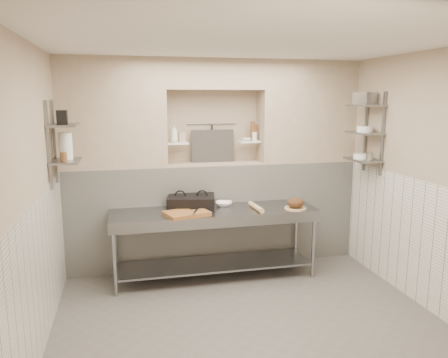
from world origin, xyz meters
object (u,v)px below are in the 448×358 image
object	(u,v)px
prep_table	(215,230)
cutting_board	(187,213)
rolling_pin	(256,207)
jug_left	(66,146)
bowl_alcove	(247,140)
bottle_soap	(174,134)
panini_press	(191,202)
mixing_bowl	(224,204)
bread_loaf	(295,203)

from	to	relation	value
prep_table	cutting_board	xyz separation A→B (m)	(-0.38, -0.16, 0.28)
rolling_pin	jug_left	world-z (taller)	jug_left
bowl_alcove	bottle_soap	bearing A→B (deg)	-179.33
prep_table	panini_press	distance (m)	0.47
prep_table	bowl_alcove	world-z (taller)	bowl_alcove
prep_table	bottle_soap	distance (m)	1.37
prep_table	panini_press	world-z (taller)	panini_press
mixing_bowl	bowl_alcove	bearing A→B (deg)	39.53
bread_loaf	bowl_alcove	xyz separation A→B (m)	(-0.45, 0.70, 0.75)
bowl_alcove	jug_left	world-z (taller)	jug_left
cutting_board	mixing_bowl	world-z (taller)	mixing_bowl
prep_table	cutting_board	world-z (taller)	cutting_board
bowl_alcove	panini_press	bearing A→B (deg)	-156.83
panini_press	mixing_bowl	bearing A→B (deg)	14.32
cutting_board	bottle_soap	world-z (taller)	bottle_soap
mixing_bowl	bottle_soap	distance (m)	1.13
bowl_alcove	jug_left	distance (m)	2.37
prep_table	panini_press	bearing A→B (deg)	146.90
mixing_bowl	bread_loaf	size ratio (longest dim) A/B	1.02
mixing_bowl	rolling_pin	bearing A→B (deg)	-38.67
cutting_board	bread_loaf	distance (m)	1.40
prep_table	bottle_soap	xyz separation A→B (m)	(-0.43, 0.52, 1.19)
cutting_board	bread_loaf	bearing A→B (deg)	-0.30
mixing_bowl	bowl_alcove	size ratio (longest dim) A/B	1.75
panini_press	cutting_board	distance (m)	0.35
prep_table	bread_loaf	xyz separation A→B (m)	(1.02, -0.16, 0.34)
bread_loaf	bowl_alcove	bearing A→B (deg)	123.10
bread_loaf	bottle_soap	bearing A→B (deg)	154.77
prep_table	cutting_board	bearing A→B (deg)	-157.54
panini_press	bowl_alcove	size ratio (longest dim) A/B	5.32
bread_loaf	jug_left	distance (m)	2.86
prep_table	rolling_pin	distance (m)	0.60
rolling_pin	bowl_alcove	xyz separation A→B (m)	(0.05, 0.61, 0.80)
cutting_board	mixing_bowl	distance (m)	0.65
panini_press	rolling_pin	distance (m)	0.83
bottle_soap	jug_left	size ratio (longest dim) A/B	0.80
prep_table	jug_left	size ratio (longest dim) A/B	8.72
rolling_pin	jug_left	bearing A→B (deg)	179.44
panini_press	mixing_bowl	distance (m)	0.44
bread_loaf	bottle_soap	world-z (taller)	bottle_soap
prep_table	mixing_bowl	world-z (taller)	mixing_bowl
jug_left	bowl_alcove	bearing A→B (deg)	14.49
jug_left	cutting_board	bearing A→B (deg)	-4.09
prep_table	bread_loaf	bearing A→B (deg)	-9.06
rolling_pin	bowl_alcove	world-z (taller)	bowl_alcove
bottle_soap	jug_left	distance (m)	1.42
panini_press	bowl_alcove	bearing A→B (deg)	33.91
mixing_bowl	bottle_soap	xyz separation A→B (m)	(-0.60, 0.32, 0.90)
bread_loaf	cutting_board	bearing A→B (deg)	179.70
cutting_board	bowl_alcove	distance (m)	1.42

